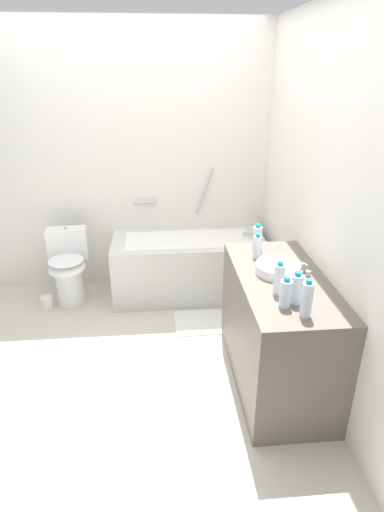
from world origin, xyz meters
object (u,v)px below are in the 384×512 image
water_bottle_5 (307,299)px  drinking_glass_0 (290,284)px  bath_mat (208,322)px  water_bottle_3 (279,279)px  toilet (68,267)px  bathtub (189,265)px  water_bottle_1 (296,289)px  toilet_paper_roll (47,302)px  water_bottle_2 (257,238)px  sink_basin (278,269)px  water_bottle_4 (285,293)px  sink_faucet (304,268)px  water_bottle_0 (257,247)px

water_bottle_5 → drinking_glass_0: 0.31m
drinking_glass_0 → bath_mat: (-0.39, 0.91, -0.86)m
water_bottle_3 → water_bottle_5: 0.27m
toilet → bathtub: bearing=88.8°
bathtub → water_bottle_1: bearing=-73.2°
toilet_paper_roll → water_bottle_2: bearing=-20.1°
sink_basin → drinking_glass_0: size_ratio=3.77×
toilet → toilet_paper_roll: (-0.22, -0.12, -0.31)m
water_bottle_4 → sink_faucet: bearing=58.3°
toilet → sink_faucet: 2.24m
water_bottle_0 → water_bottle_3: 0.53m
toilet → water_bottle_4: (1.57, -1.61, 0.55)m
toilet → sink_basin: size_ratio=2.38×
water_bottle_5 → drinking_glass_0: bearing=88.5°
water_bottle_2 → water_bottle_4: 0.83m
water_bottle_1 → water_bottle_0: bearing=96.8°
sink_basin → drinking_glass_0: 0.23m
water_bottle_2 → water_bottle_4: water_bottle_2 is taller
water_bottle_1 → sink_basin: bearing=89.5°
toilet → sink_faucet: (1.82, -1.19, 0.49)m
sink_basin → water_bottle_2: size_ratio=1.51×
water_bottle_0 → water_bottle_3: bearing=-89.2°
sink_basin → water_bottle_5: water_bottle_5 is taller
water_bottle_3 → drinking_glass_0: water_bottle_3 is taller
water_bottle_4 → toilet_paper_roll: (-1.78, 1.50, -0.85)m
water_bottle_1 → bath_mat: size_ratio=0.34×
water_bottle_0 → water_bottle_5: bearing=-83.8°
toilet → water_bottle_2: 1.86m
sink_basin → water_bottle_0: water_bottle_0 is taller
bathtub → sink_faucet: 1.52m
sink_basin → water_bottle_5: size_ratio=1.32×
sink_basin → water_bottle_1: size_ratio=1.50×
toilet → sink_faucet: size_ratio=4.67×
water_bottle_0 → water_bottle_2: size_ratio=0.92×
sink_faucet → water_bottle_1: bearing=-115.6°
sink_faucet → water_bottle_1: size_ratio=0.76×
sink_faucet → toilet_paper_roll: size_ratio=1.32×
water_bottle_4 → drinking_glass_0: 0.22m
toilet → toilet_paper_roll: 0.39m
sink_basin → drinking_glass_0: bearing=-86.6°
toilet → water_bottle_0: water_bottle_0 is taller
bathtub → toilet: bearing=-177.4°
bathtub → water_bottle_5: bathtub is taller
toilet_paper_roll → water_bottle_1: bearing=-38.2°
water_bottle_1 → toilet_paper_roll: (-1.86, 1.46, -0.86)m
sink_basin → water_bottle_5: bearing=-89.4°
water_bottle_0 → bath_mat: (-0.29, 0.43, -0.90)m
toilet → water_bottle_2: bearing=60.2°
water_bottle_0 → water_bottle_5: (0.09, -0.79, 0.02)m
water_bottle_5 → water_bottle_0: bearing=96.2°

